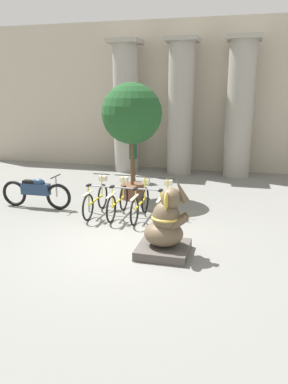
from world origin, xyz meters
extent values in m
plane|color=slate|center=(0.00, 0.00, 0.00)|extent=(60.00, 60.00, 0.00)
cube|color=#B2A893|center=(0.00, 8.60, 3.00)|extent=(20.00, 0.20, 6.00)
cylinder|color=gray|center=(-2.24, 7.60, 2.50)|extent=(1.00, 1.00, 5.00)
cube|color=gray|center=(-2.24, 7.60, 5.08)|extent=(1.25, 1.25, 0.16)
cylinder|color=gray|center=(0.00, 7.60, 2.50)|extent=(1.00, 1.00, 5.00)
cube|color=gray|center=(0.00, 7.60, 5.08)|extent=(1.25, 1.25, 0.16)
cylinder|color=gray|center=(2.24, 7.60, 2.50)|extent=(1.00, 1.00, 5.00)
cube|color=gray|center=(2.24, 7.60, 5.08)|extent=(1.25, 1.25, 0.16)
cylinder|color=gray|center=(-1.59, 1.95, 0.38)|extent=(0.05, 0.05, 0.75)
cylinder|color=gray|center=(0.80, 1.95, 0.38)|extent=(0.05, 0.05, 0.75)
cylinder|color=gray|center=(-0.39, 1.95, 0.75)|extent=(2.48, 0.04, 0.04)
torus|color=black|center=(-1.34, 2.36, 0.35)|extent=(0.05, 0.70, 0.70)
torus|color=black|center=(-1.34, 1.29, 0.35)|extent=(0.05, 0.70, 0.70)
cube|color=yellow|center=(-1.34, 1.82, 0.40)|extent=(0.04, 0.97, 0.04)
cube|color=silver|center=(-1.34, 1.29, 0.72)|extent=(0.06, 0.59, 0.03)
cylinder|color=yellow|center=(-1.34, 1.39, 0.62)|extent=(0.03, 0.03, 0.54)
cube|color=black|center=(-1.34, 1.39, 0.91)|extent=(0.08, 0.18, 0.04)
cylinder|color=yellow|center=(-1.34, 2.32, 0.68)|extent=(0.03, 0.03, 0.66)
cylinder|color=black|center=(-1.34, 2.32, 1.01)|extent=(0.48, 0.03, 0.03)
cube|color=silver|center=(-1.34, 2.42, 0.87)|extent=(0.20, 0.16, 0.14)
torus|color=black|center=(-0.71, 2.35, 0.35)|extent=(0.05, 0.70, 0.70)
torus|color=black|center=(-0.71, 1.29, 0.35)|extent=(0.05, 0.70, 0.70)
cube|color=yellow|center=(-0.71, 1.82, 0.40)|extent=(0.04, 0.97, 0.04)
cube|color=silver|center=(-0.71, 1.29, 0.72)|extent=(0.06, 0.59, 0.03)
cylinder|color=yellow|center=(-0.71, 1.39, 0.62)|extent=(0.03, 0.03, 0.54)
cube|color=black|center=(-0.71, 1.39, 0.91)|extent=(0.08, 0.18, 0.04)
cylinder|color=yellow|center=(-0.71, 2.31, 0.68)|extent=(0.03, 0.03, 0.66)
cylinder|color=black|center=(-0.71, 2.31, 1.01)|extent=(0.48, 0.03, 0.03)
cube|color=silver|center=(-0.71, 2.41, 0.87)|extent=(0.20, 0.16, 0.14)
torus|color=black|center=(-0.08, 2.29, 0.35)|extent=(0.05, 0.70, 0.70)
torus|color=black|center=(-0.08, 1.23, 0.35)|extent=(0.05, 0.70, 0.70)
cube|color=yellow|center=(-0.08, 1.76, 0.40)|extent=(0.04, 0.97, 0.04)
cube|color=silver|center=(-0.08, 1.23, 0.72)|extent=(0.06, 0.59, 0.03)
cylinder|color=yellow|center=(-0.08, 1.33, 0.62)|extent=(0.03, 0.03, 0.54)
cube|color=black|center=(-0.08, 1.33, 0.91)|extent=(0.08, 0.18, 0.04)
cylinder|color=yellow|center=(-0.08, 2.25, 0.68)|extent=(0.03, 0.03, 0.66)
cylinder|color=black|center=(-0.08, 2.25, 1.01)|extent=(0.48, 0.03, 0.03)
cube|color=silver|center=(-0.08, 2.35, 0.87)|extent=(0.20, 0.16, 0.14)
torus|color=black|center=(0.55, 2.30, 0.35)|extent=(0.05, 0.70, 0.70)
torus|color=black|center=(0.55, 1.24, 0.35)|extent=(0.05, 0.70, 0.70)
cube|color=yellow|center=(0.55, 1.77, 0.40)|extent=(0.04, 0.97, 0.04)
cube|color=silver|center=(0.55, 1.24, 0.72)|extent=(0.06, 0.59, 0.03)
cylinder|color=yellow|center=(0.55, 1.34, 0.62)|extent=(0.03, 0.03, 0.54)
cube|color=black|center=(0.55, 1.34, 0.91)|extent=(0.08, 0.18, 0.04)
cylinder|color=yellow|center=(0.55, 2.26, 0.68)|extent=(0.03, 0.03, 0.66)
cylinder|color=black|center=(0.55, 2.26, 1.01)|extent=(0.48, 0.03, 0.03)
cube|color=silver|center=(0.55, 2.36, 0.87)|extent=(0.20, 0.16, 0.14)
cube|color=#4C4742|center=(0.95, -0.25, 0.09)|extent=(1.03, 1.03, 0.19)
ellipsoid|color=brown|center=(0.95, -0.25, 0.44)|extent=(0.80, 0.70, 0.52)
ellipsoid|color=brown|center=(1.00, -0.25, 0.80)|extent=(0.56, 0.52, 0.66)
sphere|color=brown|center=(1.09, -0.25, 1.19)|extent=(0.42, 0.42, 0.42)
ellipsoid|color=gold|center=(1.03, -0.04, 1.19)|extent=(0.08, 0.30, 0.36)
ellipsoid|color=gold|center=(1.03, -0.46, 1.19)|extent=(0.08, 0.30, 0.36)
cone|color=brown|center=(1.28, -0.25, 1.37)|extent=(0.36, 0.15, 0.53)
cylinder|color=brown|center=(1.25, -0.13, 0.73)|extent=(0.42, 0.14, 0.37)
cylinder|color=brown|center=(1.25, -0.36, 0.73)|extent=(0.42, 0.14, 0.37)
torus|color=gold|center=(1.00, -0.25, 0.80)|extent=(0.59, 0.59, 0.05)
torus|color=black|center=(-2.49, 1.94, 0.37)|extent=(0.75, 0.09, 0.75)
torus|color=black|center=(-3.88, 1.94, 0.37)|extent=(0.75, 0.09, 0.75)
cube|color=navy|center=(-3.19, 1.94, 0.55)|extent=(0.84, 0.22, 0.32)
ellipsoid|color=navy|center=(-3.09, 1.94, 0.75)|extent=(0.40, 0.20, 0.20)
cube|color=black|center=(-3.37, 1.94, 0.75)|extent=(0.36, 0.18, 0.08)
cylinder|color=#99999E|center=(-2.54, 1.94, 0.65)|extent=(0.04, 0.04, 0.56)
cylinder|color=black|center=(-2.54, 1.94, 0.95)|extent=(0.03, 0.55, 0.03)
cylinder|color=brown|center=(-1.41, 5.85, 0.42)|extent=(0.11, 0.11, 0.84)
cylinder|color=brown|center=(-1.41, 5.68, 0.42)|extent=(0.11, 0.11, 0.84)
cube|color=#19472D|center=(-1.41, 5.76, 1.16)|extent=(0.20, 0.32, 0.63)
sphere|color=tan|center=(-1.41, 5.76, 1.61)|extent=(0.23, 0.23, 0.23)
cylinder|color=#19472D|center=(-1.41, 5.96, 1.19)|extent=(0.07, 0.07, 0.57)
cylinder|color=#19472D|center=(-1.41, 5.56, 1.19)|extent=(0.07, 0.07, 0.57)
cylinder|color=brown|center=(-0.82, 3.57, 0.22)|extent=(0.72, 0.72, 0.44)
cylinder|color=brown|center=(-0.82, 3.57, 1.16)|extent=(0.10, 0.10, 1.44)
sphere|color=#1E4C23|center=(-0.82, 3.57, 2.59)|extent=(1.79, 1.79, 1.79)
camera|label=1|loc=(2.33, -7.19, 3.21)|focal=35.00mm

